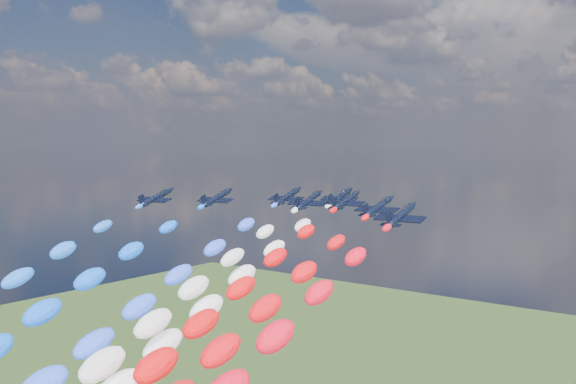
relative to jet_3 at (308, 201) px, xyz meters
The scene contains 8 objects.
jet_0 33.62m from the jet_3, 156.54° to the right, with size 8.45×11.34×2.50m, color black, non-canonical shape.
jet_1 20.76m from the jet_3, 162.90° to the right, with size 8.45×11.34×2.50m, color black, non-canonical shape.
jet_2 11.77m from the jet_3, 148.61° to the left, with size 8.45×11.34×2.50m, color black, non-canonical shape.
jet_3 is the anchor object (origin of this frame).
jet_4 12.38m from the jet_3, 91.08° to the left, with size 8.45×11.34×2.50m, color black, non-canonical shape.
jet_5 7.66m from the jet_3, 37.50° to the left, with size 8.45×11.34×2.50m, color black, non-canonical shape.
jet_6 18.40m from the jet_3, 10.64° to the right, with size 8.45×11.34×2.50m, color black, non-canonical shape.
jet_7 31.38m from the jet_3, 26.12° to the right, with size 8.45×11.34×2.50m, color black, non-canonical shape.
Camera 1 is at (79.89, -101.51, 123.23)m, focal length 41.55 mm.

